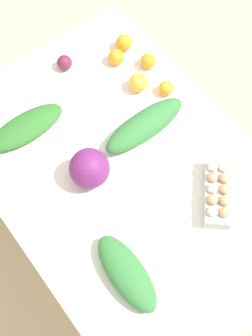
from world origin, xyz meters
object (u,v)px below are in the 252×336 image
(orange_2, at_px, (138,83))
(orange_4, at_px, (116,57))
(orange_3, at_px, (124,43))
(egg_carton, at_px, (217,192))
(orange_0, at_px, (148,61))
(cabbage_purple, at_px, (89,168))
(orange_1, at_px, (166,88))
(beet_root, at_px, (64,63))
(greens_bunch_dandelion, at_px, (145,125))
(greens_bunch_chard, at_px, (26,127))
(greens_bunch_kale, at_px, (127,273))

(orange_2, relative_size, orange_4, 1.12)
(orange_4, bearing_deg, orange_3, -60.29)
(egg_carton, height_order, orange_0, egg_carton)
(cabbage_purple, xyz_separation_m, orange_3, (0.43, -0.49, -0.04))
(orange_1, xyz_separation_m, orange_2, (0.09, 0.08, 0.01))
(cabbage_purple, distance_m, egg_carton, 0.49)
(beet_root, bearing_deg, cabbage_purple, 156.45)
(greens_bunch_dandelion, xyz_separation_m, orange_0, (0.25, -0.22, -0.01))
(cabbage_purple, xyz_separation_m, egg_carton, (-0.35, -0.33, -0.04))
(beet_root, xyz_separation_m, orange_3, (-0.07, -0.27, 0.00))
(cabbage_purple, xyz_separation_m, greens_bunch_chard, (0.32, 0.09, -0.05))
(greens_bunch_chard, bearing_deg, orange_4, -82.72)
(greens_bunch_chard, relative_size, orange_0, 4.88)
(greens_bunch_dandelion, bearing_deg, orange_0, -41.00)
(orange_2, height_order, orange_4, orange_2)
(egg_carton, distance_m, beet_root, 0.86)
(orange_0, bearing_deg, cabbage_purple, 119.39)
(cabbage_purple, height_order, egg_carton, cabbage_purple)
(orange_0, bearing_deg, greens_bunch_kale, 136.95)
(greens_bunch_dandelion, bearing_deg, greens_bunch_chard, 52.76)
(egg_carton, height_order, orange_3, egg_carton)
(orange_3, bearing_deg, cabbage_purple, 131.40)
(egg_carton, distance_m, orange_1, 0.51)
(greens_bunch_dandelion, relative_size, orange_4, 5.30)
(orange_1, relative_size, orange_2, 0.80)
(egg_carton, distance_m, orange_4, 0.75)
(egg_carton, distance_m, orange_3, 0.80)
(egg_carton, relative_size, greens_bunch_chard, 0.79)
(egg_carton, distance_m, greens_bunch_kale, 0.45)
(egg_carton, bearing_deg, orange_3, 30.62)
(orange_4, bearing_deg, beet_root, 59.93)
(orange_1, bearing_deg, orange_0, -9.87)
(beet_root, distance_m, orange_4, 0.23)
(egg_carton, bearing_deg, orange_2, 34.74)
(greens_bunch_kale, xyz_separation_m, greens_bunch_dandelion, (0.43, -0.42, 0.01))
(greens_bunch_kale, bearing_deg, orange_2, -40.79)
(greens_bunch_chard, bearing_deg, greens_bunch_kale, 177.15)
(orange_0, height_order, orange_2, orange_2)
(cabbage_purple, relative_size, greens_bunch_kale, 0.49)
(orange_0, relative_size, orange_3, 0.93)
(cabbage_purple, xyz_separation_m, orange_1, (0.13, -0.49, -0.05))
(orange_2, xyz_separation_m, orange_4, (0.17, -0.01, -0.00))
(greens_bunch_chard, xyz_separation_m, orange_0, (-0.04, -0.60, 0.00))
(orange_2, bearing_deg, greens_bunch_chard, 77.94)
(beet_root, distance_m, orange_1, 0.46)
(greens_bunch_kale, xyz_separation_m, orange_3, (0.82, -0.61, -0.00))
(beet_root, distance_m, orange_3, 0.28)
(orange_4, bearing_deg, orange_1, -164.57)
(cabbage_purple, relative_size, greens_bunch_dandelion, 0.41)
(greens_bunch_chard, distance_m, greens_bunch_dandelion, 0.48)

